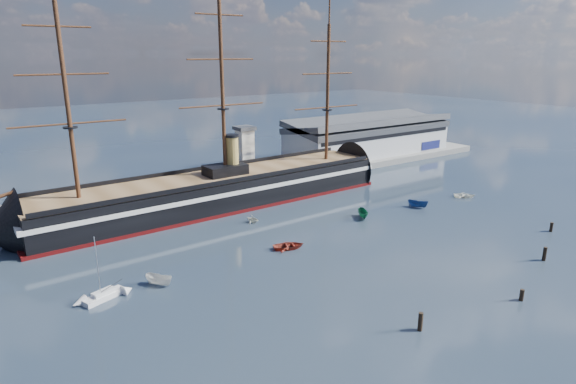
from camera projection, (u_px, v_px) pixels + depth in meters
ground at (308, 219)px, 110.05m from camera, size 600.00×600.00×0.00m
quay at (261, 180)px, 143.86m from camera, size 180.00×18.00×2.00m
warehouse at (369, 136)px, 171.40m from camera, size 63.00×21.00×11.60m
quay_tower at (245, 152)px, 134.92m from camera, size 5.00×5.00×15.00m
warship at (212, 192)px, 116.91m from camera, size 113.06×18.32×53.94m
sailboat at (104, 295)px, 73.73m from camera, size 6.74×3.87×10.36m
motorboat_a at (160, 285)px, 78.27m from camera, size 6.05×4.93×2.33m
motorboat_b at (289, 249)px, 93.02m from camera, size 2.68×4.03×1.75m
motorboat_c at (363, 218)px, 110.25m from camera, size 6.42×5.21×2.47m
motorboat_d at (253, 222)px, 107.47m from camera, size 5.66×3.91×1.91m
motorboat_e at (464, 197)px, 126.33m from camera, size 3.23×3.38×1.56m
motorboat_f at (418, 208)px, 117.86m from camera, size 6.10×4.46×2.30m
piling_near_left at (420, 330)px, 65.48m from camera, size 0.64×0.64×3.40m
piling_near_mid at (521, 301)px, 73.44m from camera, size 0.64×0.64×2.55m
piling_near_right at (544, 261)px, 87.67m from camera, size 0.64×0.64×3.32m
piling_far_right at (551, 232)px, 101.96m from camera, size 0.64×0.64×2.74m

